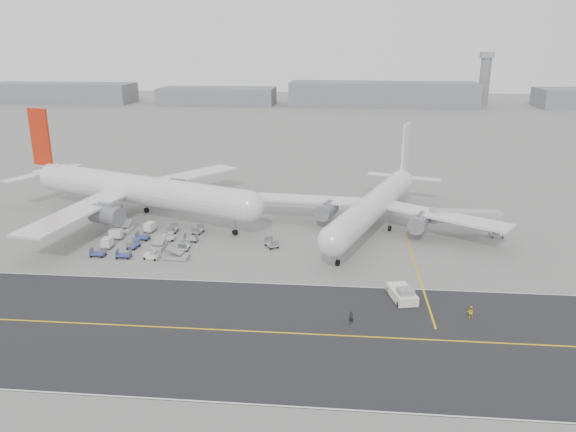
# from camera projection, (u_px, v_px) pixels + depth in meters

# --- Properties ---
(ground) EXTENTS (700.00, 700.00, 0.00)m
(ground) POSITION_uv_depth(u_px,v_px,m) (239.00, 277.00, 93.59)
(ground) COLOR gray
(ground) RESTS_ON ground
(taxiway) EXTENTS (220.00, 59.00, 0.03)m
(taxiway) POSITION_uv_depth(u_px,v_px,m) (252.00, 331.00, 76.06)
(taxiway) COLOR #2A2A2D
(taxiway) RESTS_ON ground
(horizon_buildings) EXTENTS (520.00, 28.00, 28.00)m
(horizon_buildings) POSITION_uv_depth(u_px,v_px,m) (365.00, 106.00, 337.82)
(horizon_buildings) COLOR gray
(horizon_buildings) RESTS_ON ground
(control_tower) EXTENTS (7.00, 7.00, 31.25)m
(control_tower) POSITION_uv_depth(u_px,v_px,m) (485.00, 78.00, 331.38)
(control_tower) COLOR gray
(control_tower) RESTS_ON ground
(airliner_a) EXTENTS (62.22, 60.95, 22.59)m
(airliner_a) POSITION_uv_depth(u_px,v_px,m) (134.00, 189.00, 123.14)
(airliner_a) COLOR silver
(airliner_a) RESTS_ON ground
(airliner_b) EXTENTS (52.01, 52.96, 19.05)m
(airliner_b) POSITION_uv_depth(u_px,v_px,m) (375.00, 204.00, 115.55)
(airliner_b) COLOR silver
(airliner_b) RESTS_ON ground
(pushback_tug) EXTENTS (4.45, 8.48, 2.39)m
(pushback_tug) POSITION_uv_depth(u_px,v_px,m) (402.00, 294.00, 85.03)
(pushback_tug) COLOR white
(pushback_tug) RESTS_ON ground
(jet_bridge) EXTENTS (14.50, 2.89, 5.49)m
(jet_bridge) POSITION_uv_depth(u_px,v_px,m) (466.00, 218.00, 112.07)
(jet_bridge) COLOR gray
(jet_bridge) RESTS_ON ground
(gse_cluster) EXTENTS (24.99, 24.25, 2.07)m
(gse_cluster) POSITION_uv_depth(u_px,v_px,m) (151.00, 244.00, 108.49)
(gse_cluster) COLOR #9B9BA0
(gse_cluster) RESTS_ON ground
(stray_dolly) EXTENTS (3.07, 3.41, 1.79)m
(stray_dolly) POSITION_uv_depth(u_px,v_px,m) (272.00, 247.00, 106.97)
(stray_dolly) COLOR silver
(stray_dolly) RESTS_ON ground
(ground_crew_a) EXTENTS (0.79, 0.63, 1.90)m
(ground_crew_a) POSITION_uv_depth(u_px,v_px,m) (351.00, 318.00, 77.83)
(ground_crew_a) COLOR black
(ground_crew_a) RESTS_ON ground
(ground_crew_b) EXTENTS (0.93, 0.74, 1.85)m
(ground_crew_b) POSITION_uv_depth(u_px,v_px,m) (470.00, 312.00, 79.50)
(ground_crew_b) COLOR yellow
(ground_crew_b) RESTS_ON ground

